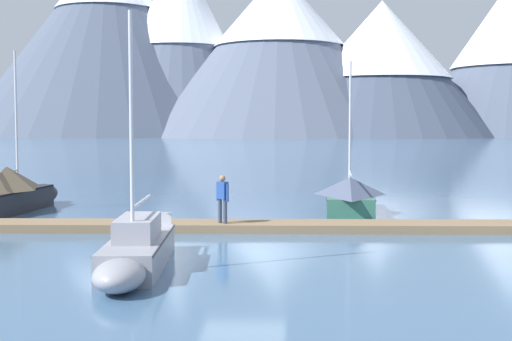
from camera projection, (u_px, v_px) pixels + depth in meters
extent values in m
plane|color=#426689|center=(243.00, 251.00, 20.46)|extent=(700.00, 700.00, 0.00)
cone|color=#4C566B|center=(108.00, 40.00, 227.28)|extent=(95.07, 95.07, 62.76)
cone|color=slate|center=(180.00, 43.00, 221.70)|extent=(57.83, 57.83, 59.84)
cone|color=slate|center=(279.00, 54.00, 211.39)|extent=(83.57, 83.57, 50.66)
cone|color=white|center=(279.00, 9.00, 210.47)|extent=(40.49, 40.49, 23.38)
cone|color=#424C60|center=(382.00, 69.00, 205.73)|extent=(68.32, 68.32, 40.42)
cone|color=white|center=(382.00, 40.00, 205.16)|extent=(41.51, 41.51, 23.39)
cube|color=#846B4C|center=(252.00, 226.00, 24.43)|extent=(27.57, 2.93, 0.30)
cylinder|color=#38383D|center=(252.00, 230.00, 23.72)|extent=(26.41, 1.42, 0.24)
cylinder|color=#38383D|center=(253.00, 224.00, 25.14)|extent=(26.41, 1.42, 0.24)
cube|color=black|center=(12.00, 201.00, 29.49)|extent=(1.78, 5.36, 0.98)
ellipsoid|color=black|center=(42.00, 194.00, 32.47)|extent=(1.38, 2.21, 0.93)
cube|color=black|center=(12.00, 190.00, 29.46)|extent=(1.81, 5.26, 0.06)
cylinder|color=silver|center=(16.00, 120.00, 29.82)|extent=(0.10, 0.10, 5.95)
cylinder|color=silver|center=(3.00, 172.00, 28.69)|extent=(0.23, 2.58, 0.08)
pyramid|color=#7A664C|center=(7.00, 178.00, 29.03)|extent=(1.97, 4.32, 1.01)
cube|color=#93939E|center=(139.00, 252.00, 18.26)|extent=(1.79, 5.18, 0.76)
ellipsoid|color=#93939E|center=(119.00, 276.00, 15.41)|extent=(1.32, 1.88, 0.73)
cube|color=#424247|center=(138.00, 239.00, 18.23)|extent=(1.82, 5.08, 0.06)
cylinder|color=silver|center=(131.00, 128.00, 17.11)|extent=(0.10, 0.10, 5.81)
cylinder|color=silver|center=(142.00, 201.00, 18.81)|extent=(0.33, 3.13, 0.08)
cube|color=#A0A0AB|center=(138.00, 228.00, 18.09)|extent=(1.15, 2.36, 0.58)
cube|color=silver|center=(151.00, 218.00, 20.68)|extent=(1.25, 0.20, 0.36)
cube|color=#336B56|center=(350.00, 203.00, 29.39)|extent=(2.14, 5.33, 0.82)
ellipsoid|color=#336B56|center=(348.00, 196.00, 32.32)|extent=(1.69, 1.96, 0.78)
cube|color=#163027|center=(350.00, 194.00, 29.36)|extent=(2.18, 5.23, 0.06)
cylinder|color=silver|center=(350.00, 127.00, 29.60)|extent=(0.10, 0.10, 5.64)
cylinder|color=silver|center=(350.00, 173.00, 28.42)|extent=(0.21, 2.64, 0.08)
pyramid|color=#4C5670|center=(350.00, 186.00, 28.95)|extent=(2.34, 4.30, 0.71)
cylinder|color=#384256|center=(225.00, 211.00, 24.02)|extent=(0.14, 0.14, 0.86)
cylinder|color=#384256|center=(220.00, 211.00, 24.19)|extent=(0.14, 0.14, 0.86)
cube|color=#234793|center=(222.00, 190.00, 24.06)|extent=(0.43, 0.41, 0.60)
sphere|color=#A37556|center=(222.00, 178.00, 24.03)|extent=(0.22, 0.22, 0.22)
cylinder|color=#234793|center=(228.00, 193.00, 23.89)|extent=(0.09, 0.09, 0.62)
cylinder|color=#234793|center=(218.00, 192.00, 24.23)|extent=(0.09, 0.09, 0.62)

